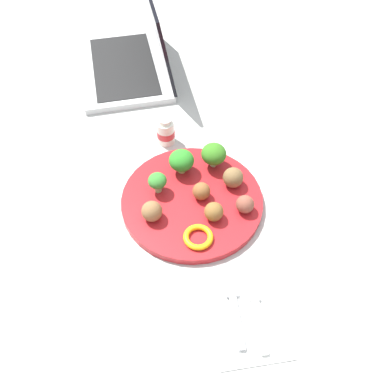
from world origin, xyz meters
name	(u,v)px	position (x,y,z in m)	size (l,w,h in m)	color
ground_plane	(192,203)	(0.00, 0.00, 0.00)	(4.00, 4.00, 0.00)	#B2B2AD
plate	(192,201)	(0.00, 0.00, 0.01)	(0.28, 0.28, 0.02)	red
broccoli_floret_mid_left	(181,161)	(0.08, 0.01, 0.05)	(0.05, 0.05, 0.05)	#A2C066
broccoli_floret_front_right	(157,181)	(0.03, 0.06, 0.04)	(0.04, 0.04, 0.04)	#8FBA76
broccoli_floret_front_left	(214,154)	(0.08, -0.06, 0.05)	(0.05, 0.05, 0.05)	#8CCB81
meatball_back_left	(233,178)	(0.02, -0.09, 0.04)	(0.04, 0.04, 0.04)	brown
meatball_far_rim	(201,190)	(0.00, -0.02, 0.03)	(0.04, 0.04, 0.04)	brown
meatball_mid_left	(152,211)	(-0.03, 0.08, 0.04)	(0.04, 0.04, 0.04)	brown
meatball_mid_right	(245,204)	(-0.05, -0.09, 0.03)	(0.04, 0.04, 0.04)	brown
meatball_near_rim	(214,212)	(-0.05, -0.03, 0.03)	(0.04, 0.04, 0.04)	brown
pepper_ring_center	(198,237)	(-0.09, 0.01, 0.02)	(0.06, 0.06, 0.01)	yellow
napkin	(246,313)	(-0.25, -0.04, 0.00)	(0.17, 0.12, 0.01)	white
fork	(235,309)	(-0.24, -0.02, 0.01)	(0.12, 0.03, 0.01)	silver
knife	(256,306)	(-0.24, -0.06, 0.01)	(0.15, 0.03, 0.01)	white
yogurt_bottle	(166,132)	(0.19, 0.02, 0.03)	(0.04, 0.04, 0.07)	white
laptop	(133,56)	(0.47, 0.05, 0.04)	(0.32, 0.22, 0.21)	silver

